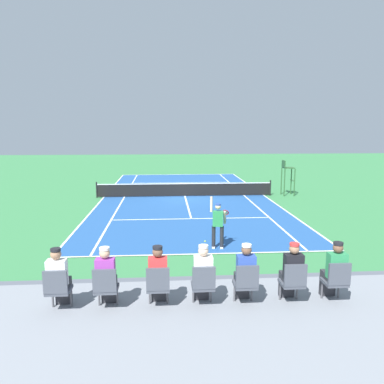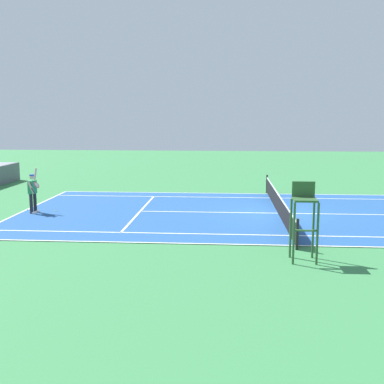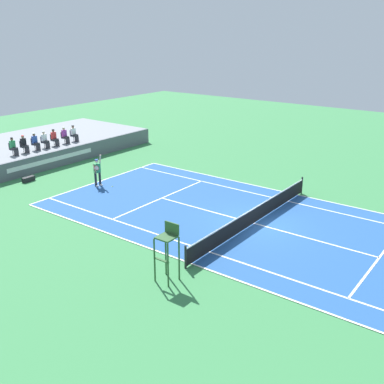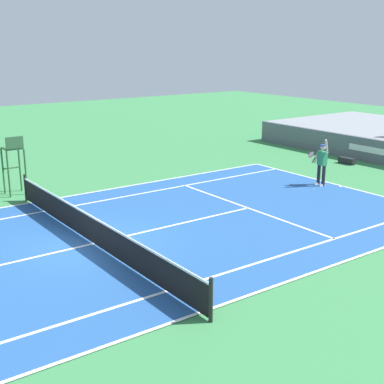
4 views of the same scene
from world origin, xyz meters
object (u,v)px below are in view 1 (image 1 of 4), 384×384
Objects in this scene: spectator_seated_3 at (203,276)px; umpire_chair at (287,173)px; spectator_seated_1 at (292,273)px; spectator_seated_4 at (158,277)px; spectator_seated_2 at (245,275)px; spectator_seated_5 at (106,279)px; equipment_bag at (317,293)px; tennis_player at (218,224)px; spectator_seated_6 at (59,280)px; tennis_ball at (205,241)px; spectator_seated_0 at (334,272)px.

umpire_chair is at bearing -112.69° from spectator_seated_3.
spectator_seated_4 is at bearing 0.00° from spectator_seated_1.
umpire_chair is at bearing -114.96° from spectator_seated_4.
spectator_seated_2 is 2.70m from spectator_seated_5.
umpire_chair is 2.66× the size of equipment_bag.
spectator_seated_6 is at bearing 60.35° from tennis_player.
spectator_seated_5 is at bearing 71.02° from tennis_ball.
tennis_player is 12.95m from umpire_chair.
spectator_seated_3 is at bearing 83.63° from tennis_ball.
spectator_seated_4 is 1.89m from spectator_seated_6.
spectator_seated_0 and spectator_seated_4 have the same top height.
equipment_bag is at bearing -153.67° from spectator_seated_5.
spectator_seated_2 and spectator_seated_5 have the same top height.
spectator_seated_3 reaches higher than umpire_chair.
spectator_seated_5 is 0.90m from spectator_seated_6.
spectator_seated_1 is at bearing 180.00° from spectator_seated_3.
tennis_ball is at bearing -90.43° from spectator_seated_2.
spectator_seated_2 is 1.00× the size of spectator_seated_3.
spectator_seated_5 is 0.52× the size of umpire_chair.
tennis_ball is at bearing 56.76° from umpire_chair.
spectator_seated_5 is at bearing 62.55° from umpire_chair.
tennis_ball is at bearing -102.42° from spectator_seated_4.
tennis_player reaches higher than equipment_bag.
spectator_seated_0 reaches higher than tennis_player.
spectator_seated_6 reaches higher than umpire_chair.
umpire_chair is (-6.86, -18.40, -0.30)m from spectator_seated_2.
spectator_seated_5 is at bearing 26.33° from equipment_bag.
spectator_seated_3 and spectator_seated_5 have the same top height.
spectator_seated_6 is 9.01m from tennis_ball.
spectator_seated_6 is 18.60× the size of tennis_ball.
umpire_chair is at bearing -107.82° from spectator_seated_1.
spectator_seated_5 reaches higher than equipment_bag.
spectator_seated_0 reaches higher than tennis_ball.
tennis_player is at bearing -64.39° from equipment_bag.
umpire_chair is 16.38m from equipment_bag.
spectator_seated_1 is at bearing 180.00° from spectator_seated_4.
tennis_ball is (-1.77, -8.03, -1.82)m from spectator_seated_4.
spectator_seated_3 is 0.52× the size of umpire_chair.
spectator_seated_1 is at bearing 180.00° from spectator_seated_2.
spectator_seated_4 is 20.30m from umpire_chair.
spectator_seated_2 is at bearing 0.00° from spectator_seated_0.
tennis_ball is at bearing -108.98° from spectator_seated_5.
spectator_seated_6 is at bearing 65.50° from tennis_ball.
spectator_seated_2 is (1.82, 0.00, 0.00)m from spectator_seated_0.
spectator_seated_3 is 19.95m from umpire_chair.
spectator_seated_0 and spectator_seated_5 have the same top height.
spectator_seated_2 is 1.00× the size of spectator_seated_6.
spectator_seated_2 is 8.23m from tennis_ball.
spectator_seated_6 is at bearing 0.00° from spectator_seated_4.
equipment_bag reaches higher than tennis_ball.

